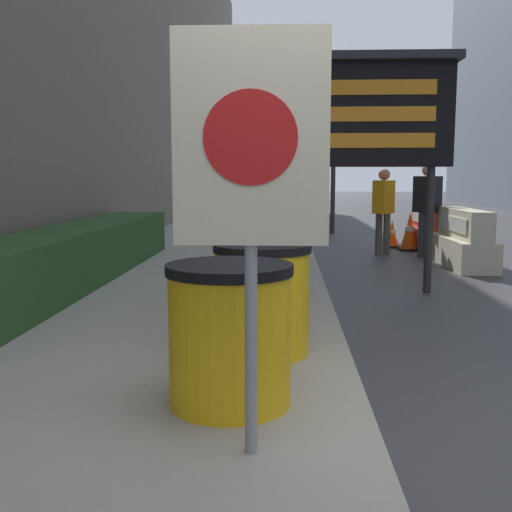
% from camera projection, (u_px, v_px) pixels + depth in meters
% --- Properties ---
extents(ground_plane, '(120.00, 120.00, 0.00)m').
position_uv_depth(ground_plane, '(383.00, 464.00, 3.07)').
color(ground_plane, '#38383A').
extents(sidewalk_left, '(3.80, 56.00, 0.13)m').
position_uv_depth(sidewalk_left, '(20.00, 444.00, 3.15)').
color(sidewalk_left, gray).
rests_on(sidewalk_left, ground_plane).
extents(hedge_strip, '(0.90, 7.22, 0.70)m').
position_uv_depth(hedge_strip, '(73.00, 255.00, 7.58)').
color(hedge_strip, '#284C23').
rests_on(hedge_strip, sidewalk_left).
extents(barrel_drum_foreground, '(0.74, 0.74, 0.84)m').
position_uv_depth(barrel_drum_foreground, '(230.00, 334.00, 3.50)').
color(barrel_drum_foreground, yellow).
rests_on(barrel_drum_foreground, sidewalk_left).
extents(barrel_drum_middle, '(0.74, 0.74, 0.84)m').
position_uv_depth(barrel_drum_middle, '(262.00, 298.00, 4.54)').
color(barrel_drum_middle, yellow).
rests_on(barrel_drum_middle, sidewalk_left).
extents(barrel_drum_back, '(0.74, 0.74, 0.84)m').
position_uv_depth(barrel_drum_back, '(253.00, 276.00, 5.58)').
color(barrel_drum_back, yellow).
rests_on(barrel_drum_back, sidewalk_left).
extents(warning_sign, '(0.72, 0.08, 2.00)m').
position_uv_depth(warning_sign, '(251.00, 164.00, 2.73)').
color(warning_sign, gray).
rests_on(warning_sign, sidewalk_left).
extents(message_board, '(2.50, 0.36, 2.96)m').
position_uv_depth(message_board, '(356.00, 114.00, 7.41)').
color(message_board, '#28282B').
rests_on(message_board, ground_plane).
extents(jersey_barrier_cream, '(0.61, 1.96, 0.95)m').
position_uv_depth(jersey_barrier_cream, '(463.00, 241.00, 9.87)').
color(jersey_barrier_cream, beige).
rests_on(jersey_barrier_cream, ground_plane).
extents(jersey_barrier_red_striped, '(0.61, 2.05, 0.87)m').
position_uv_depth(jersey_barrier_red_striped, '(431.00, 231.00, 12.05)').
color(jersey_barrier_red_striped, red).
rests_on(jersey_barrier_red_striped, ground_plane).
extents(traffic_cone_near, '(0.32, 0.32, 0.58)m').
position_uv_depth(traffic_cone_near, '(392.00, 234.00, 12.53)').
color(traffic_cone_near, black).
rests_on(traffic_cone_near, ground_plane).
extents(traffic_cone_mid, '(0.43, 0.43, 0.77)m').
position_uv_depth(traffic_cone_mid, '(410.00, 232.00, 12.04)').
color(traffic_cone_mid, black).
rests_on(traffic_cone_mid, ground_plane).
extents(traffic_light_near_curb, '(0.28, 0.44, 4.48)m').
position_uv_depth(traffic_light_near_curb, '(335.00, 108.00, 15.25)').
color(traffic_light_near_curb, '#2D2D30').
rests_on(traffic_light_near_curb, ground_plane).
extents(pedestrian_worker, '(0.51, 0.51, 1.71)m').
position_uv_depth(pedestrian_worker, '(427.00, 202.00, 10.91)').
color(pedestrian_worker, '#333338').
rests_on(pedestrian_worker, ground_plane).
extents(pedestrian_passerby, '(0.46, 0.49, 1.62)m').
position_uv_depth(pedestrian_passerby, '(383.00, 204.00, 11.32)').
color(pedestrian_passerby, '#514C42').
rests_on(pedestrian_passerby, ground_plane).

